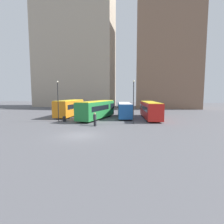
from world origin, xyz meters
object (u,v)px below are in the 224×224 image
at_px(bus_1, 97,109).
at_px(bus_3, 150,110).
at_px(bus_0, 70,108).
at_px(suitcase, 95,124).
at_px(traveler, 95,118).
at_px(lamp_post_0, 58,98).
at_px(bus_2, 125,110).
at_px(trash_bin, 64,119).
at_px(lamp_post_1, 133,99).

relative_size(bus_1, bus_3, 1.01).
xyz_separation_m(bus_0, suitcase, (8.13, -9.60, -1.46)).
height_order(traveler, lamp_post_0, lamp_post_0).
relative_size(traveler, lamp_post_0, 0.28).
distance_m(bus_3, traveler, 11.96).
distance_m(bus_1, bus_2, 5.44).
xyz_separation_m(bus_2, traveler, (-3.19, -9.45, -0.42)).
xyz_separation_m(bus_2, trash_bin, (-9.18, -6.87, -1.11)).
relative_size(bus_2, trash_bin, 10.96).
xyz_separation_m(bus_0, lamp_post_0, (0.96, -6.60, 2.06)).
xyz_separation_m(traveler, suitcase, (0.20, -0.48, -0.79)).
height_order(bus_0, trash_bin, bus_0).
xyz_separation_m(suitcase, lamp_post_1, (5.16, 2.77, 3.49)).
xyz_separation_m(bus_3, traveler, (-8.02, -8.85, -0.57)).
relative_size(traveler, suitcase, 2.05).
bearing_deg(lamp_post_1, bus_0, 152.80).
distance_m(lamp_post_0, lamp_post_1, 12.33).
xyz_separation_m(bus_2, lamp_post_1, (2.17, -7.16, 2.28)).
distance_m(bus_0, trash_bin, 6.96).
distance_m(bus_0, lamp_post_0, 6.98).
distance_m(traveler, lamp_post_1, 6.42).
bearing_deg(traveler, trash_bin, 73.36).
height_order(bus_0, lamp_post_1, lamp_post_1).
bearing_deg(trash_bin, bus_1, 43.42).
relative_size(suitcase, lamp_post_0, 0.14).
bearing_deg(traveler, suitcase, -151.06).
distance_m(bus_0, bus_1, 6.80).
bearing_deg(bus_0, traveler, -140.07).
xyz_separation_m(suitcase, trash_bin, (-6.18, 3.06, 0.10)).
bearing_deg(trash_bin, bus_0, 106.55).
height_order(bus_2, trash_bin, bus_2).
relative_size(bus_1, traveler, 6.13).
relative_size(bus_1, trash_bin, 13.47).
xyz_separation_m(bus_0, lamp_post_1, (13.29, -6.83, 2.03)).
distance_m(suitcase, trash_bin, 6.90).
bearing_deg(bus_0, bus_1, -111.24).
bearing_deg(bus_2, bus_3, -106.76).
relative_size(bus_0, traveler, 5.12).
bearing_deg(lamp_post_0, traveler, -19.95).
xyz_separation_m(bus_1, lamp_post_0, (-5.42, -4.25, 2.07)).
relative_size(suitcase, lamp_post_1, 0.14).
bearing_deg(trash_bin, traveler, -23.31).
bearing_deg(bus_3, bus_1, 94.37).
relative_size(lamp_post_0, trash_bin, 7.82).
bearing_deg(bus_0, lamp_post_1, -118.27).
bearing_deg(suitcase, bus_0, 46.92).
xyz_separation_m(traveler, lamp_post_1, (5.36, 2.30, 2.70)).
bearing_deg(bus_3, trash_bin, 106.29).
height_order(bus_1, bus_3, bus_1).
bearing_deg(suitcase, bus_3, -33.34).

